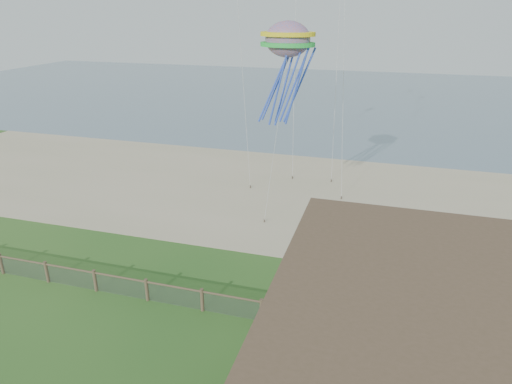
% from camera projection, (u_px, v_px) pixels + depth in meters
% --- Properties ---
extents(sand_beach, '(72.00, 20.00, 0.02)m').
position_uv_depth(sand_beach, '(279.00, 192.00, 36.60)').
color(sand_beach, tan).
rests_on(sand_beach, ground).
extents(ocean, '(160.00, 68.00, 0.02)m').
position_uv_depth(ocean, '(342.00, 97.00, 75.72)').
color(ocean, slate).
rests_on(ocean, ground).
extents(chainlink_fence, '(36.20, 0.20, 1.25)m').
position_uv_depth(chainlink_fence, '(202.00, 301.00, 22.17)').
color(chainlink_fence, '#4E382C').
rests_on(chainlink_fence, ground).
extents(motel_deck, '(15.00, 2.00, 0.50)m').
position_uv_depth(motel_deck, '(498.00, 377.00, 18.01)').
color(motel_deck, brown).
rests_on(motel_deck, ground).
extents(octopus_kite, '(3.37, 2.77, 6.02)m').
position_uv_depth(octopus_kite, '(287.00, 70.00, 24.33)').
color(octopus_kite, '#F65D26').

